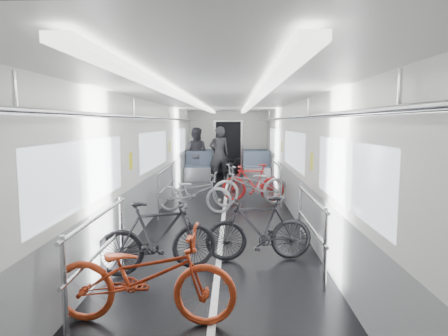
{
  "coord_description": "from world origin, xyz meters",
  "views": [
    {
      "loc": [
        0.21,
        -8.43,
        1.98
      ],
      "look_at": [
        0.0,
        0.17,
        0.99
      ],
      "focal_mm": 32.0,
      "sensor_mm": 36.0,
      "label": 1
    }
  ],
  "objects_px": {
    "bike_left_far": "(194,192)",
    "bike_aisle": "(231,169)",
    "bike_right_mid": "(251,185)",
    "bike_right_far": "(253,183)",
    "bike_left_near": "(144,276)",
    "person_standing": "(219,154)",
    "bike_right_near": "(259,229)",
    "bike_left_mid": "(158,237)",
    "person_seated": "(196,153)"
  },
  "relations": [
    {
      "from": "bike_left_far",
      "to": "bike_aisle",
      "type": "distance_m",
      "value": 4.65
    },
    {
      "from": "bike_aisle",
      "to": "bike_left_far",
      "type": "bearing_deg",
      "value": -105.27
    },
    {
      "from": "bike_right_mid",
      "to": "person_standing",
      "type": "distance_m",
      "value": 4.02
    },
    {
      "from": "bike_left_near",
      "to": "bike_right_mid",
      "type": "xyz_separation_m",
      "value": [
        1.3,
        5.59,
        0.02
      ]
    },
    {
      "from": "bike_right_far",
      "to": "bike_right_mid",
      "type": "bearing_deg",
      "value": -4.35
    },
    {
      "from": "bike_right_near",
      "to": "person_seated",
      "type": "height_order",
      "value": "person_seated"
    },
    {
      "from": "bike_left_near",
      "to": "bike_left_far",
      "type": "height_order",
      "value": "bike_left_near"
    },
    {
      "from": "bike_left_far",
      "to": "person_seated",
      "type": "height_order",
      "value": "person_seated"
    },
    {
      "from": "bike_aisle",
      "to": "person_standing",
      "type": "relative_size",
      "value": 0.86
    },
    {
      "from": "bike_left_mid",
      "to": "bike_right_mid",
      "type": "xyz_separation_m",
      "value": [
        1.41,
        4.26,
        0.02
      ]
    },
    {
      "from": "bike_aisle",
      "to": "person_standing",
      "type": "xyz_separation_m",
      "value": [
        -0.4,
        0.0,
        0.5
      ]
    },
    {
      "from": "bike_left_mid",
      "to": "person_standing",
      "type": "relative_size",
      "value": 0.87
    },
    {
      "from": "bike_left_near",
      "to": "bike_aisle",
      "type": "distance_m",
      "value": 9.52
    },
    {
      "from": "bike_left_far",
      "to": "bike_left_near",
      "type": "bearing_deg",
      "value": -171.18
    },
    {
      "from": "bike_left_near",
      "to": "bike_left_mid",
      "type": "height_order",
      "value": "same"
    },
    {
      "from": "person_standing",
      "to": "bike_right_far",
      "type": "bearing_deg",
      "value": 87.9
    },
    {
      "from": "bike_right_mid",
      "to": "bike_left_far",
      "type": "bearing_deg",
      "value": -78.92
    },
    {
      "from": "bike_left_near",
      "to": "bike_right_near",
      "type": "height_order",
      "value": "bike_left_near"
    },
    {
      "from": "bike_left_far",
      "to": "person_standing",
      "type": "distance_m",
      "value": 4.63
    },
    {
      "from": "bike_left_near",
      "to": "bike_left_mid",
      "type": "xyz_separation_m",
      "value": [
        -0.11,
        1.33,
        -0.0
      ]
    },
    {
      "from": "bike_left_mid",
      "to": "bike_left_far",
      "type": "relative_size",
      "value": 0.94
    },
    {
      "from": "bike_left_far",
      "to": "person_standing",
      "type": "relative_size",
      "value": 0.92
    },
    {
      "from": "bike_right_near",
      "to": "bike_left_near",
      "type": "bearing_deg",
      "value": -41.23
    },
    {
      "from": "bike_left_far",
      "to": "bike_right_near",
      "type": "xyz_separation_m",
      "value": [
        1.24,
        -3.06,
        0.02
      ]
    },
    {
      "from": "bike_right_near",
      "to": "bike_right_far",
      "type": "xyz_separation_m",
      "value": [
        0.12,
        4.36,
        0.01
      ]
    },
    {
      "from": "person_standing",
      "to": "person_seated",
      "type": "xyz_separation_m",
      "value": [
        -0.85,
        0.68,
        -0.02
      ]
    },
    {
      "from": "bike_left_near",
      "to": "bike_right_mid",
      "type": "distance_m",
      "value": 5.74
    },
    {
      "from": "bike_left_mid",
      "to": "bike_aisle",
      "type": "bearing_deg",
      "value": -25.87
    },
    {
      "from": "person_standing",
      "to": "bike_left_near",
      "type": "bearing_deg",
      "value": 69.06
    },
    {
      "from": "bike_left_far",
      "to": "person_standing",
      "type": "xyz_separation_m",
      "value": [
        0.38,
        4.59,
        0.48
      ]
    },
    {
      "from": "bike_right_far",
      "to": "person_standing",
      "type": "distance_m",
      "value": 3.46
    },
    {
      "from": "bike_left_far",
      "to": "person_seated",
      "type": "xyz_separation_m",
      "value": [
        -0.46,
        5.27,
        0.46
      ]
    },
    {
      "from": "bike_left_near",
      "to": "bike_left_far",
      "type": "bearing_deg",
      "value": 2.4
    },
    {
      "from": "bike_right_near",
      "to": "bike_aisle",
      "type": "height_order",
      "value": "bike_right_near"
    },
    {
      "from": "bike_right_near",
      "to": "bike_left_mid",
      "type": "bearing_deg",
      "value": -76.66
    },
    {
      "from": "bike_left_far",
      "to": "bike_aisle",
      "type": "relative_size",
      "value": 1.06
    },
    {
      "from": "bike_left_mid",
      "to": "bike_right_far",
      "type": "distance_m",
      "value": 5.08
    },
    {
      "from": "bike_right_near",
      "to": "bike_right_mid",
      "type": "relative_size",
      "value": 0.81
    },
    {
      "from": "bike_left_far",
      "to": "bike_right_mid",
      "type": "bearing_deg",
      "value": -52.82
    },
    {
      "from": "bike_left_near",
      "to": "bike_right_far",
      "type": "height_order",
      "value": "bike_left_near"
    },
    {
      "from": "person_standing",
      "to": "bike_left_mid",
      "type": "bearing_deg",
      "value": 67.88
    },
    {
      "from": "bike_right_near",
      "to": "person_standing",
      "type": "xyz_separation_m",
      "value": [
        -0.85,
        7.65,
        0.46
      ]
    },
    {
      "from": "bike_left_mid",
      "to": "bike_left_far",
      "type": "bearing_deg",
      "value": -21.44
    },
    {
      "from": "bike_right_mid",
      "to": "bike_right_near",
      "type": "bearing_deg",
      "value": -18.0
    },
    {
      "from": "bike_left_near",
      "to": "bike_aisle",
      "type": "bearing_deg",
      "value": -2.31
    },
    {
      "from": "bike_right_near",
      "to": "person_standing",
      "type": "height_order",
      "value": "person_standing"
    },
    {
      "from": "bike_left_far",
      "to": "bike_right_near",
      "type": "height_order",
      "value": "bike_right_near"
    },
    {
      "from": "bike_right_mid",
      "to": "bike_right_far",
      "type": "relative_size",
      "value": 1.21
    },
    {
      "from": "bike_left_mid",
      "to": "bike_right_mid",
      "type": "relative_size",
      "value": 0.84
    },
    {
      "from": "bike_left_near",
      "to": "person_seated",
      "type": "relative_size",
      "value": 1.02
    }
  ]
}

